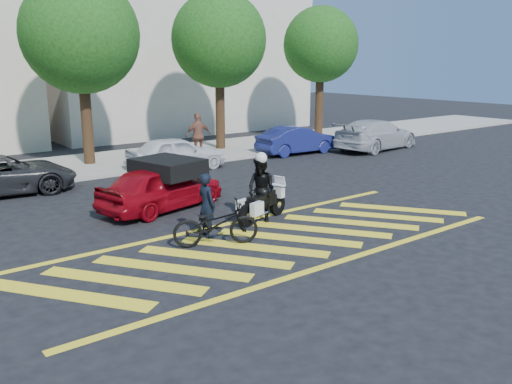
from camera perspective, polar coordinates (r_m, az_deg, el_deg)
ground at (r=13.19m, az=1.84°, el=-5.29°), size 90.00×90.00×0.00m
sidewalk at (r=23.43m, az=-17.07°, el=2.74°), size 60.00×5.00×0.15m
crosswalk at (r=13.17m, az=1.71°, el=-5.30°), size 12.33×4.00×0.01m
building_right at (r=35.02m, az=-8.85°, el=15.55°), size 16.00×8.00×11.00m
tree_center at (r=23.16m, az=-17.72°, el=15.09°), size 4.60×4.60×7.56m
tree_right at (r=26.14m, az=-3.74°, el=15.35°), size 4.40×4.40×7.41m
tree_far_right at (r=30.24m, az=6.91°, el=14.86°), size 4.00×4.00×7.10m
officer_bike at (r=13.41m, az=-5.22°, el=-1.41°), size 0.40×0.60×1.62m
bicycle at (r=12.84m, az=-4.26°, el=-3.36°), size 2.15×1.45×1.07m
police_motorcycle at (r=14.75m, az=0.61°, el=-1.25°), size 1.98×0.91×0.89m
officer_moto at (r=14.65m, az=0.55°, el=0.25°), size 0.87×1.00×1.76m
red_convertible at (r=16.07m, az=-9.92°, el=0.49°), size 4.21×2.47×1.35m
parked_mid_left at (r=19.54m, az=-25.30°, el=1.66°), size 4.94×2.70×1.31m
parked_mid_right at (r=21.83m, az=-8.41°, el=4.04°), size 4.03×1.72×1.36m
parked_right at (r=25.53m, az=4.34°, el=5.48°), size 4.03×1.64×1.30m
parked_far_right at (r=27.35m, az=12.50°, el=5.93°), size 5.31×2.70×1.48m
pedestrian_right at (r=23.53m, az=-6.08°, el=5.91°), size 1.22×0.69×1.95m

